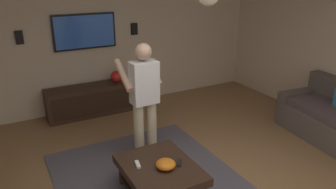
# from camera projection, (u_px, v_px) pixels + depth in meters

# --- Properties ---
(wall_back_tv) EXTENTS (0.10, 6.91, 2.75)m
(wall_back_tv) POSITION_uv_depth(u_px,v_px,m) (94.00, 37.00, 5.99)
(wall_back_tv) COLOR #C6B299
(wall_back_tv) RESTS_ON ground
(area_rug) EXTENTS (2.73, 2.18, 0.01)m
(area_rug) POSITION_uv_depth(u_px,v_px,m) (153.00, 185.00, 4.05)
(area_rug) COLOR #514C56
(area_rug) RESTS_ON ground
(coffee_table) EXTENTS (1.00, 0.80, 0.40)m
(coffee_table) POSITION_uv_depth(u_px,v_px,m) (160.00, 173.00, 3.78)
(coffee_table) COLOR #332116
(coffee_table) RESTS_ON ground
(media_console) EXTENTS (0.45, 1.70, 0.55)m
(media_console) POSITION_uv_depth(u_px,v_px,m) (94.00, 100.00, 6.02)
(media_console) COLOR #332116
(media_console) RESTS_ON ground
(tv) EXTENTS (0.05, 1.12, 0.63)m
(tv) POSITION_uv_depth(u_px,v_px,m) (85.00, 31.00, 5.79)
(tv) COLOR black
(person_standing) EXTENTS (0.54, 0.54, 1.64)m
(person_standing) POSITION_uv_depth(u_px,v_px,m) (144.00, 95.00, 4.40)
(person_standing) COLOR #C6B793
(person_standing) RESTS_ON ground
(bowl) EXTENTS (0.23, 0.23, 0.10)m
(bowl) POSITION_uv_depth(u_px,v_px,m) (166.00, 164.00, 3.68)
(bowl) COLOR orange
(bowl) RESTS_ON coffee_table
(remote_white) EXTENTS (0.16, 0.07, 0.02)m
(remote_white) POSITION_uv_depth(u_px,v_px,m) (138.00, 164.00, 3.75)
(remote_white) COLOR white
(remote_white) RESTS_ON coffee_table
(remote_black) EXTENTS (0.15, 0.12, 0.02)m
(remote_black) POSITION_uv_depth(u_px,v_px,m) (179.00, 163.00, 3.78)
(remote_black) COLOR black
(remote_black) RESTS_ON coffee_table
(vase_round) EXTENTS (0.22, 0.22, 0.22)m
(vase_round) POSITION_uv_depth(u_px,v_px,m) (117.00, 76.00, 6.08)
(vase_round) COLOR red
(vase_round) RESTS_ON media_console
(wall_speaker_left) EXTENTS (0.06, 0.12, 0.22)m
(wall_speaker_left) POSITION_uv_depth(u_px,v_px,m) (134.00, 29.00, 6.24)
(wall_speaker_left) COLOR black
(wall_speaker_right) EXTENTS (0.06, 0.12, 0.22)m
(wall_speaker_right) POSITION_uv_depth(u_px,v_px,m) (19.00, 38.00, 5.33)
(wall_speaker_right) COLOR black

